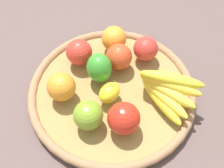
# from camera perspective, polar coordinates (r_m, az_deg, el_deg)

# --- Properties ---
(ground_plane) EXTENTS (2.40, 2.40, 0.00)m
(ground_plane) POSITION_cam_1_polar(r_m,az_deg,el_deg) (0.81, 0.00, -2.22)
(ground_plane) COLOR brown
(ground_plane) RESTS_ON ground
(basket) EXTENTS (0.45, 0.45, 0.03)m
(basket) POSITION_cam_1_polar(r_m,az_deg,el_deg) (0.79, 0.00, -1.55)
(basket) COLOR #997B46
(basket) RESTS_ON ground_plane
(orange_1) EXTENTS (0.08, 0.08, 0.07)m
(orange_1) POSITION_cam_1_polar(r_m,az_deg,el_deg) (0.75, -9.84, -0.57)
(orange_1) COLOR orange
(orange_1) RESTS_ON basket
(apple_3) EXTENTS (0.11, 0.11, 0.08)m
(apple_3) POSITION_cam_1_polar(r_m,az_deg,el_deg) (0.69, 2.30, -6.71)
(apple_3) COLOR red
(apple_3) RESTS_ON basket
(apple_0) EXTENTS (0.09, 0.09, 0.07)m
(apple_0) POSITION_cam_1_polar(r_m,az_deg,el_deg) (0.80, 1.35, 5.33)
(apple_0) COLOR #CE4523
(apple_0) RESTS_ON basket
(apple_1) EXTENTS (0.10, 0.10, 0.07)m
(apple_1) POSITION_cam_1_polar(r_m,az_deg,el_deg) (0.69, -4.67, -6.08)
(apple_1) COLOR olive
(apple_1) RESTS_ON basket
(banana_bunch) EXTENTS (0.12, 0.16, 0.08)m
(banana_bunch) POSITION_cam_1_polar(r_m,az_deg,el_deg) (0.74, 10.61, -1.26)
(banana_bunch) COLOR yellow
(banana_bunch) RESTS_ON basket
(bell_pepper) EXTENTS (0.10, 0.10, 0.08)m
(bell_pepper) POSITION_cam_1_polar(r_m,az_deg,el_deg) (0.77, -2.50, 3.17)
(bell_pepper) COLOR green
(bell_pepper) RESTS_ON basket
(apple_2) EXTENTS (0.08, 0.08, 0.07)m
(apple_2) POSITION_cam_1_polar(r_m,az_deg,el_deg) (0.81, -6.42, 6.17)
(apple_2) COLOR red
(apple_2) RESTS_ON basket
(lemon_0) EXTENTS (0.07, 0.06, 0.05)m
(lemon_0) POSITION_cam_1_polar(r_m,az_deg,el_deg) (0.74, -0.51, -1.70)
(lemon_0) COLOR yellow
(lemon_0) RESTS_ON basket
(apple_4) EXTENTS (0.09, 0.09, 0.07)m
(apple_4) POSITION_cam_1_polar(r_m,az_deg,el_deg) (0.82, 6.59, 6.86)
(apple_4) COLOR red
(apple_4) RESTS_ON basket
(orange_0) EXTENTS (0.10, 0.10, 0.07)m
(orange_0) POSITION_cam_1_polar(r_m,az_deg,el_deg) (0.84, 0.38, 8.84)
(orange_0) COLOR orange
(orange_0) RESTS_ON basket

